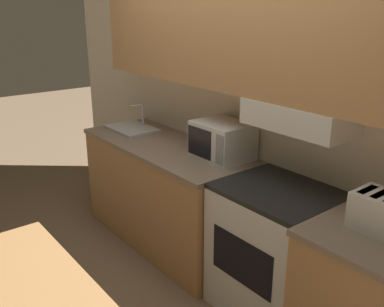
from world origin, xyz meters
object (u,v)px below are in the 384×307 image
Objects in this scene: microwave at (222,140)px; sink_basin at (132,128)px; toaster at (384,214)px; stove_range at (274,251)px.

microwave is 0.86× the size of sink_basin.
toaster is at bearing -5.19° from microwave.
sink_basin is (-1.71, -0.02, 0.46)m from stove_range.
microwave is at bearing 170.01° from stove_range.
microwave reaches higher than toaster.
stove_range is at bearing 179.53° from toaster.
toaster reaches higher than stove_range.
sink_basin reaches higher than stove_range.
toaster is at bearing -0.47° from stove_range.
microwave is 1.35× the size of toaster.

